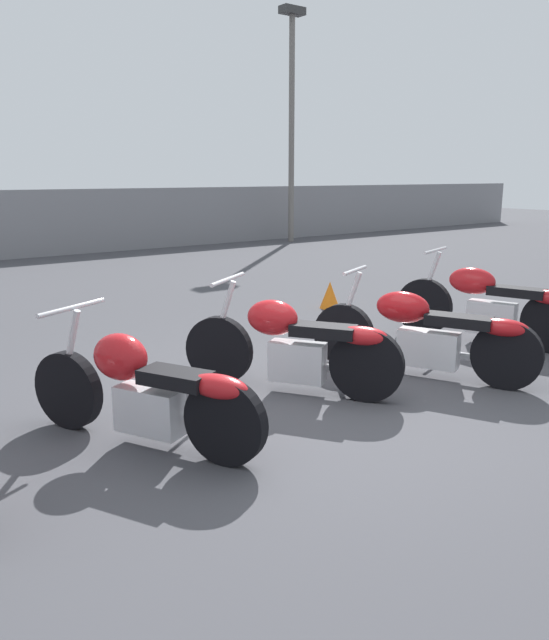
# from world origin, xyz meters

# --- Properties ---
(ground_plane) EXTENTS (60.00, 60.00, 0.00)m
(ground_plane) POSITION_xyz_m (0.00, 0.00, 0.00)
(ground_plane) COLOR #424247
(light_pole_left) EXTENTS (0.70, 0.35, 6.31)m
(light_pole_left) POSITION_xyz_m (8.19, 10.56, 3.81)
(light_pole_left) COLOR slate
(light_pole_left) RESTS_ON ground_plane
(motorcycle_slot_1) EXTENTS (1.04, 1.83, 0.97)m
(motorcycle_slot_1) POSITION_xyz_m (-1.44, 0.21, 0.41)
(motorcycle_slot_1) COLOR black
(motorcycle_slot_1) RESTS_ON ground_plane
(motorcycle_slot_2) EXTENTS (1.21, 1.74, 1.01)m
(motorcycle_slot_2) POSITION_xyz_m (0.11, 0.44, 0.43)
(motorcycle_slot_2) COLOR black
(motorcycle_slot_2) RESTS_ON ground_plane
(motorcycle_slot_3) EXTENTS (1.05, 2.05, 1.00)m
(motorcycle_slot_3) POSITION_xyz_m (1.39, 0.03, 0.42)
(motorcycle_slot_3) COLOR black
(motorcycle_slot_3) RESTS_ON ground_plane
(motorcycle_slot_4) EXTENTS (0.90, 2.07, 1.05)m
(motorcycle_slot_4) POSITION_xyz_m (2.93, 0.39, 0.45)
(motorcycle_slot_4) COLOR black
(motorcycle_slot_4) RESTS_ON ground_plane
(traffic_cone_near) EXTENTS (0.29, 0.29, 0.39)m
(traffic_cone_near) POSITION_xyz_m (2.80, 2.94, 0.20)
(traffic_cone_near) COLOR orange
(traffic_cone_near) RESTS_ON ground_plane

